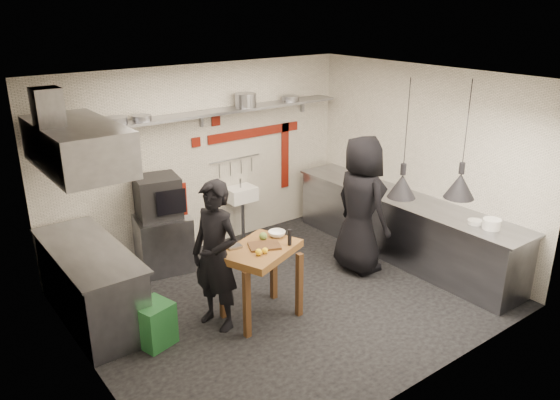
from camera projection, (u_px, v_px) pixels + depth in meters
floor at (288, 299)px, 7.07m from camera, size 5.00×5.00×0.00m
ceiling at (289, 80)px, 6.11m from camera, size 5.00×5.00×0.00m
wall_back at (202, 159)px, 8.16m from camera, size 5.00×0.04×2.80m
wall_front at (428, 259)px, 5.02m from camera, size 5.00×0.04×2.80m
wall_left at (81, 251)px, 5.17m from camera, size 0.04×4.20×2.80m
wall_right at (423, 162)px, 8.00m from camera, size 0.04×4.20×2.80m
red_band_horiz at (255, 132)px, 8.59m from camera, size 1.70×0.02×0.14m
red_band_vert at (285, 156)px, 9.09m from camera, size 0.14×0.02×1.10m
red_tile_a at (216, 121)px, 8.10m from camera, size 0.14×0.02×0.14m
red_tile_b at (196, 142)px, 7.99m from camera, size 0.14×0.02×0.14m
back_shelf at (206, 113)px, 7.78m from camera, size 4.60×0.34×0.04m
shelf_bracket_left at (68, 137)px, 6.85m from camera, size 0.04×0.06×0.24m
shelf_bracket_mid at (201, 119)px, 7.92m from camera, size 0.04×0.06×0.24m
shelf_bracket_right at (302, 104)px, 9.00m from camera, size 0.04×0.06×0.24m
pan_far_left at (116, 120)px, 7.01m from camera, size 0.37×0.37×0.09m
pan_mid_left at (142, 118)px, 7.21m from camera, size 0.27×0.27×0.07m
stock_pot at (246, 100)px, 8.12m from camera, size 0.37×0.37×0.20m
pan_right at (290, 98)px, 8.62m from camera, size 0.31×0.31×0.08m
oven_stand at (163, 242)px, 7.75m from camera, size 0.85×0.79×0.80m
combi_oven at (158, 197)px, 7.52m from camera, size 0.66×0.63×0.58m
oven_door at (167, 202)px, 7.34m from camera, size 0.55×0.14×0.46m
oven_glass at (171, 202)px, 7.31m from camera, size 0.40×0.10×0.34m
hand_sink at (241, 194)px, 8.55m from camera, size 0.46×0.34×0.22m
sink_tap at (240, 183)px, 8.49m from camera, size 0.03×0.03×0.14m
sink_drain at (243, 221)px, 8.67m from camera, size 0.06×0.06×0.66m
utensil_rail at (235, 159)px, 8.47m from camera, size 0.90×0.02×0.02m
counter_right at (402, 228)px, 8.13m from camera, size 0.70×3.80×0.90m
counter_right_top at (404, 198)px, 7.97m from camera, size 0.76×3.90×0.03m
plate_stack at (492, 224)px, 6.85m from camera, size 0.28×0.28×0.13m
small_bowl_right at (475, 222)px, 7.02m from camera, size 0.22×0.22×0.05m
counter_left at (91, 285)px, 6.48m from camera, size 0.70×1.90×0.90m
counter_left_top at (87, 250)px, 6.32m from camera, size 0.76×2.00×0.03m
extractor_hood at (77, 146)px, 5.93m from camera, size 0.78×1.60×0.50m
hood_duct at (48, 112)px, 5.65m from camera, size 0.28×0.28×0.50m
green_bin at (154, 324)px, 6.07m from camera, size 0.46×0.46×0.50m
prep_table at (261, 282)px, 6.53m from camera, size 1.09×0.93×0.92m
cutting_board at (264, 246)px, 6.39m from camera, size 0.43×0.38×0.02m
pepper_mill at (290, 237)px, 6.40m from camera, size 0.05×0.05×0.20m
lemon_a at (259, 252)px, 6.16m from camera, size 0.10×0.10×0.08m
lemon_b at (265, 251)px, 6.21m from camera, size 0.08×0.08×0.07m
veg_ball at (263, 236)px, 6.55m from camera, size 0.10×0.10×0.10m
steel_tray at (234, 247)px, 6.36m from camera, size 0.18×0.13×0.03m
bowl at (277, 234)px, 6.67m from camera, size 0.24×0.24×0.07m
heat_lamp_near at (406, 140)px, 6.55m from camera, size 0.36×0.36×1.47m
heat_lamp_far at (465, 140)px, 6.45m from camera, size 0.47×0.47×1.44m
chef_left at (216, 256)px, 6.22m from camera, size 0.60×0.75×1.79m
chef_right at (361, 205)px, 7.55m from camera, size 0.70×1.00×1.95m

